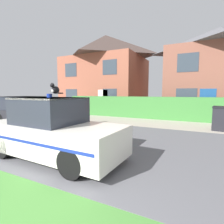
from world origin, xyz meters
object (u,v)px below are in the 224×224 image
object	(u,v)px
house_left	(106,72)
house_right	(218,71)
police_car	(53,131)
cat	(55,89)
wheelie_bin	(220,118)
neighbour_car_near	(28,111)

from	to	relation	value
house_left	house_right	distance (m)	10.58
police_car	cat	bearing A→B (deg)	-20.58
cat	house_right	xyz separation A→B (m)	(4.61, 13.33, 1.67)
wheelie_bin	police_car	bearing A→B (deg)	-115.96
house_left	police_car	bearing A→B (deg)	-67.06
house_right	wheelie_bin	world-z (taller)	house_right
neighbour_car_near	house_left	distance (m)	10.71
house_left	house_right	bearing A→B (deg)	-2.00
police_car	wheelie_bin	distance (m)	7.68
house_left	wheelie_bin	xyz separation A→B (m)	(10.26, -7.39, -3.48)
cat	police_car	bearing A→B (deg)	-105.57
neighbour_car_near	wheelie_bin	xyz separation A→B (m)	(9.99, 2.78, -0.17)
house_right	cat	bearing A→B (deg)	-109.07
cat	wheelie_bin	size ratio (longest dim) A/B	0.27
cat	house_left	bearing A→B (deg)	-149.39
cat	wheelie_bin	bearing A→B (deg)	152.78
cat	house_left	distance (m)	15.10
neighbour_car_near	wheelie_bin	size ratio (longest dim) A/B	3.71
cat	house_left	world-z (taller)	house_left
neighbour_car_near	house_left	size ratio (longest dim) A/B	0.53
neighbour_car_near	house_right	distance (m)	14.49
cat	neighbour_car_near	bearing A→B (deg)	-114.67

